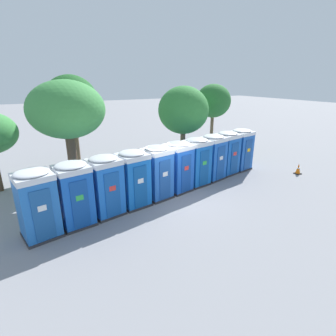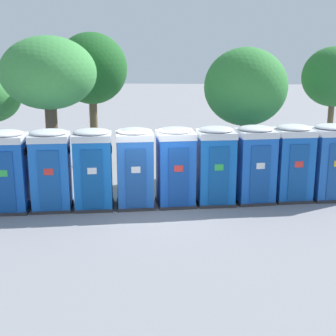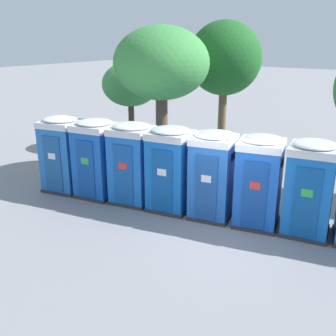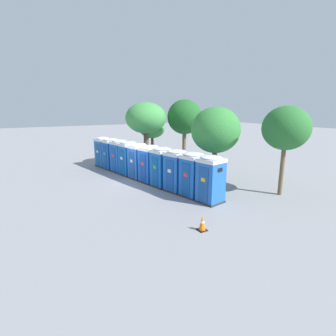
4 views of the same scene
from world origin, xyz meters
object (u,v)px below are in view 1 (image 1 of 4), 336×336
at_px(portapotty_3, 133,178).
at_px(portapotty_5, 178,166).
at_px(portapotty_1, 74,194).
at_px(street_tree_2, 213,101).
at_px(street_tree_3, 67,111).
at_px(street_tree_4, 71,103).
at_px(portapotty_0, 37,204).
at_px(traffic_cone, 298,169).
at_px(portapotty_2, 106,186).
at_px(portapotty_4, 157,172).
at_px(portapotty_6, 197,161).
at_px(portapotty_7, 213,157).
at_px(portapotty_9, 240,149).
at_px(portapotty_8, 227,153).
at_px(street_tree_0, 183,111).

xyz_separation_m(portapotty_3, portapotty_5, (2.57, 0.49, 0.00)).
bearing_deg(portapotty_1, street_tree_2, 29.36).
xyz_separation_m(portapotty_5, street_tree_2, (6.18, 5.40, 2.55)).
height_order(street_tree_3, street_tree_4, street_tree_4).
bearing_deg(portapotty_0, traffic_cone, -0.49).
relative_size(portapotty_3, portapotty_5, 1.00).
relative_size(portapotty_1, street_tree_4, 0.45).
xyz_separation_m(portapotty_2, portapotty_4, (2.58, 0.45, 0.00)).
xyz_separation_m(portapotty_6, portapotty_7, (1.28, 0.28, -0.00)).
xyz_separation_m(portapotty_1, street_tree_4, (1.25, 6.35, 2.85)).
distance_m(portapotty_9, street_tree_3, 10.21).
xyz_separation_m(portapotty_5, portapotty_6, (1.28, 0.26, -0.00)).
bearing_deg(portapotty_9, traffic_cone, -44.22).
height_order(portapotty_6, street_tree_2, street_tree_2).
bearing_deg(portapotty_2, portapotty_5, 10.24).
bearing_deg(portapotty_8, portapotty_6, -167.02).
distance_m(portapotty_8, portapotty_9, 1.31).
distance_m(portapotty_2, portapotty_7, 6.54).
xyz_separation_m(portapotty_2, street_tree_3, (-0.79, 2.70, 2.79)).
distance_m(portapotty_0, portapotty_4, 5.23).
bearing_deg(street_tree_2, portapotty_7, -126.66).
relative_size(street_tree_0, street_tree_3, 0.93).
bearing_deg(portapotty_9, portapotty_7, -168.26).
height_order(portapotty_9, street_tree_3, street_tree_3).
relative_size(portapotty_2, traffic_cone, 3.97).
height_order(portapotty_5, traffic_cone, portapotty_5).
bearing_deg(portapotty_7, portapotty_6, -167.67).
xyz_separation_m(portapotty_9, street_tree_0, (-2.68, 2.49, 2.26)).
bearing_deg(traffic_cone, street_tree_4, 149.68).
bearing_deg(street_tree_4, portapotty_3, -77.31).
height_order(portapotty_6, street_tree_3, street_tree_3).
xyz_separation_m(portapotty_3, street_tree_2, (8.75, 5.89, 2.55)).
relative_size(portapotty_0, portapotty_7, 1.00).
relative_size(portapotty_0, portapotty_3, 1.00).
distance_m(portapotty_0, street_tree_0, 10.32).
distance_m(portapotty_2, traffic_cone, 11.50).
bearing_deg(street_tree_3, portapotty_5, -23.26).
bearing_deg(portapotty_9, portapotty_4, -168.37).
bearing_deg(portapotty_4, portapotty_2, -170.17).
xyz_separation_m(portapotty_2, street_tree_4, (-0.03, 6.08, 2.85)).
distance_m(portapotty_8, street_tree_0, 3.79).
bearing_deg(traffic_cone, street_tree_3, 164.79).
xyz_separation_m(portapotty_1, portapotty_9, (10.26, 2.04, -0.00)).
relative_size(portapotty_1, portapotty_9, 1.00).
relative_size(portapotty_0, portapotty_9, 1.00).
distance_m(portapotty_1, street_tree_3, 4.10).
xyz_separation_m(portapotty_6, portapotty_8, (2.55, 0.59, -0.00)).
height_order(portapotty_3, portapotty_5, same).
bearing_deg(street_tree_4, street_tree_3, -102.60).
bearing_deg(portapotty_1, portapotty_0, -169.48).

